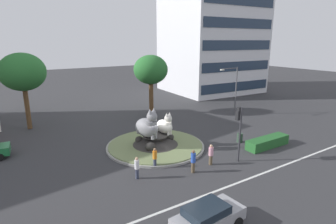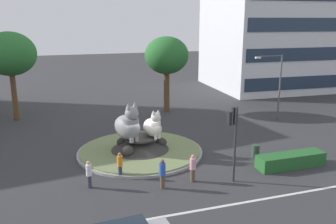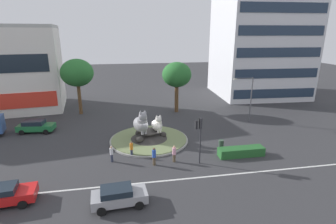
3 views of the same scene
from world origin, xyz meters
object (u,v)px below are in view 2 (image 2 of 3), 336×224
Objects in this scene: streetlight_arm at (277,82)px; litter_bin at (255,151)px; pedestrian_orange_shirt at (120,164)px; pedestrian_blue_shirt at (162,173)px; second_tree_near_tower at (10,54)px; pedestrian_pink_shirt at (193,167)px; cat_statue_white at (153,126)px; pedestrian_white_shirt at (89,174)px; cat_statue_grey at (128,126)px; broadleaf_tree_behind_island at (167,56)px; traffic_light_mast at (234,128)px.

streetlight_arm reaches higher than litter_bin.
streetlight_arm is at bearing 48.71° from litter_bin.
pedestrian_blue_shirt is at bearing 47.51° from pedestrian_orange_shirt.
litter_bin is at bearing -42.98° from second_tree_near_tower.
second_tree_near_tower is 1.34× the size of streetlight_arm.
cat_statue_white is at bearing -63.34° from pedestrian_pink_shirt.
pedestrian_pink_shirt is at bearing 42.10° from streetlight_arm.
pedestrian_orange_shirt is at bearing -8.15° from pedestrian_pink_shirt.
cat_statue_white is at bearing 133.43° from pedestrian_white_shirt.
streetlight_arm is (23.74, -8.04, -2.55)m from second_tree_near_tower.
pedestrian_orange_shirt is at bearing 29.43° from streetlight_arm.
cat_statue_white is 16.84m from second_tree_near_tower.
cat_statue_grey is at bearing 159.50° from litter_bin.
pedestrian_orange_shirt is (-3.16, -3.58, -1.11)m from cat_statue_white.
pedestrian_pink_shirt is (11.20, -18.10, -5.45)m from second_tree_near_tower.
broadleaf_tree_behind_island is 4.37× the size of pedestrian_blue_shirt.
pedestrian_blue_shirt is at bearing -161.29° from litter_bin.
cat_statue_white is 1.35× the size of pedestrian_pink_shirt.
second_tree_near_tower is (-13.47, 18.73, 2.99)m from traffic_light_mast.
pedestrian_blue_shirt is (-5.71, -16.85, -4.94)m from broadleaf_tree_behind_island.
cat_statue_grey is 1.88× the size of pedestrian_white_shirt.
cat_statue_grey reaches higher than cat_statue_white.
broadleaf_tree_behind_island reaches higher than pedestrian_blue_shirt.
pedestrian_white_shirt is 1.85× the size of litter_bin.
pedestrian_blue_shirt is (4.00, -1.40, 0.07)m from pedestrian_white_shirt.
second_tree_near_tower is 18.61m from pedestrian_white_shirt.
streetlight_arm is 18.09m from pedestrian_blue_shirt.
broadleaf_tree_behind_island reaches higher than cat_statue_grey.
cat_statue_white is at bearing -50.65° from second_tree_near_tower.
pedestrian_blue_shirt is at bearing 82.78° from traffic_light_mast.
broadleaf_tree_behind_island is 11.16m from streetlight_arm.
pedestrian_blue_shirt is at bearing -13.78° from cat_statue_grey.
second_tree_near_tower reaches higher than cat_statue_white.
cat_statue_grey is 3.47× the size of litter_bin.
second_tree_near_tower reaches higher than pedestrian_pink_shirt.
broadleaf_tree_behind_island is (1.43, 17.18, 2.53)m from traffic_light_mast.
pedestrian_white_shirt is (-8.28, 1.72, -2.48)m from traffic_light_mast.
traffic_light_mast is at bearing -178.22° from pedestrian_pink_shirt.
traffic_light_mast reaches higher than cat_statue_white.
pedestrian_orange_shirt is (-1.30, -3.54, -1.36)m from cat_statue_grey.
traffic_light_mast is 0.54× the size of second_tree_near_tower.
streetlight_arm is 18.70m from pedestrian_orange_shirt.
broadleaf_tree_behind_island is at bearing 128.75° from cat_statue_grey.
traffic_light_mast is at bearing 49.53° from streetlight_arm.
streetlight_arm is 7.04× the size of litter_bin.
pedestrian_white_shirt is 11.82m from litter_bin.
pedestrian_orange_shirt is (7.15, -16.15, -5.50)m from second_tree_near_tower.
traffic_light_mast is at bearing -54.28° from second_tree_near_tower.
pedestrian_white_shirt is 2.14m from pedestrian_orange_shirt.
cat_statue_grey is 15.74m from second_tree_near_tower.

